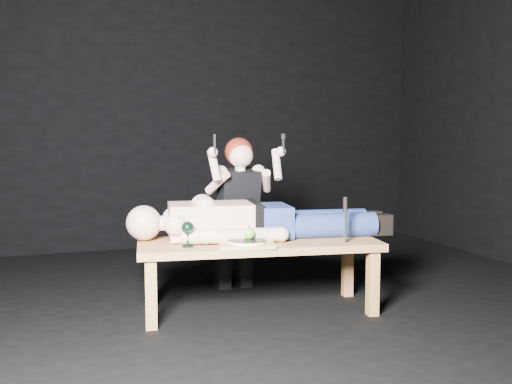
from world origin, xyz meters
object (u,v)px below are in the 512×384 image
at_px(serving_tray, 247,244).
at_px(carving_knife, 345,220).
at_px(lying_man, 262,216).
at_px(kneeling_woman, 235,212).
at_px(table, 259,276).
at_px(goblet, 188,234).

distance_m(serving_tray, carving_knife, 0.63).
distance_m(lying_man, kneeling_woman, 0.46).
bearing_deg(carving_knife, kneeling_woman, 127.89).
relative_size(table, lying_man, 0.94).
distance_m(lying_man, serving_tray, 0.34).
bearing_deg(kneeling_woman, lying_man, -87.32).
relative_size(table, goblet, 9.72).
bearing_deg(kneeling_woman, carving_knife, -62.77).
relative_size(serving_tray, carving_knife, 1.16).
bearing_deg(kneeling_woman, goblet, -130.02).
height_order(table, serving_tray, serving_tray).
bearing_deg(carving_knife, goblet, 178.19).
xyz_separation_m(kneeling_woman, carving_knife, (0.46, -0.80, 0.03)).
xyz_separation_m(table, carving_knife, (0.48, -0.23, 0.36)).
xyz_separation_m(goblet, carving_knife, (0.95, -0.16, 0.06)).
bearing_deg(serving_tray, kneeling_woman, 78.32).
relative_size(kneeling_woman, goblet, 7.32).
distance_m(kneeling_woman, goblet, 0.80).
height_order(lying_man, carving_knife, same).
relative_size(lying_man, carving_knife, 5.64).
bearing_deg(table, lying_man, 67.51).
relative_size(serving_tray, goblet, 2.12).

